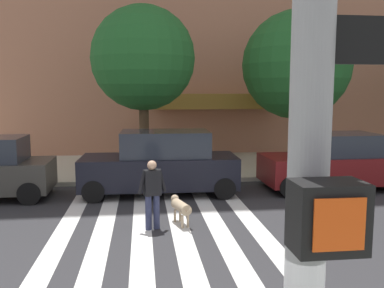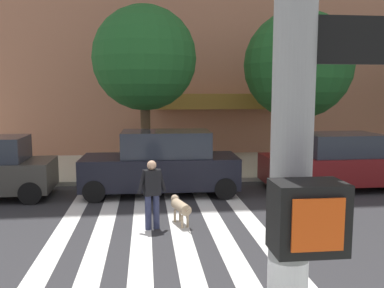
% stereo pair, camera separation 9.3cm
% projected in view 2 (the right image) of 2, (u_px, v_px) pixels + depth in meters
% --- Properties ---
extents(ground_plane, '(160.00, 160.00, 0.00)m').
position_uv_depth(ground_plane, '(203.00, 246.00, 8.64)').
color(ground_plane, '#2B2B2D').
extents(sidewalk_far, '(80.00, 6.00, 0.15)m').
position_uv_depth(sidewalk_far, '(174.00, 166.00, 17.46)').
color(sidewalk_far, '#B7B19A').
rests_on(sidewalk_far, ground_plane).
extents(crosswalk_stripes, '(4.95, 11.31, 0.01)m').
position_uv_depth(crosswalk_stripes, '(163.00, 248.00, 8.55)').
color(crosswalk_stripes, silver).
rests_on(crosswalk_stripes, ground_plane).
extents(traffic_light_pole, '(0.74, 0.46, 5.80)m').
position_uv_depth(traffic_light_pole, '(302.00, 20.00, 1.65)').
color(traffic_light_pole, gray).
rests_on(traffic_light_pole, sidewalk_near).
extents(parked_car_behind_first, '(4.88, 2.03, 2.00)m').
position_uv_depth(parked_car_behind_first, '(162.00, 164.00, 12.94)').
color(parked_car_behind_first, black).
rests_on(parked_car_behind_first, ground_plane).
extents(parked_car_third_in_line, '(4.70, 2.08, 1.85)m').
position_uv_depth(parked_car_third_in_line, '(336.00, 163.00, 13.59)').
color(parked_car_third_in_line, maroon).
rests_on(parked_car_third_in_line, ground_plane).
extents(street_tree_nearest, '(3.83, 3.83, 6.20)m').
position_uv_depth(street_tree_nearest, '(144.00, 59.00, 15.11)').
color(street_tree_nearest, '#4C3823').
rests_on(street_tree_nearest, sidewalk_far).
extents(street_tree_middle, '(4.28, 4.28, 6.25)m').
position_uv_depth(street_tree_middle, '(298.00, 65.00, 16.28)').
color(street_tree_middle, '#4C3823').
rests_on(street_tree_middle, sidewalk_far).
extents(pedestrian_dog_walker, '(0.70, 0.34, 1.64)m').
position_uv_depth(pedestrian_dog_walker, '(152.00, 191.00, 9.62)').
color(pedestrian_dog_walker, '#282D4C').
rests_on(pedestrian_dog_walker, ground_plane).
extents(dog_on_leash, '(0.47, 1.09, 0.65)m').
position_uv_depth(dog_on_leash, '(180.00, 206.00, 10.03)').
color(dog_on_leash, tan).
rests_on(dog_on_leash, ground_plane).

